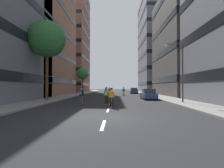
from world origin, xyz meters
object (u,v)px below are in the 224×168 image
parked_car_mid (134,91)px  skater_4 (109,90)px  street_tree_mid (83,74)px  skater_0 (112,96)px  skater_2 (124,91)px  street_tree_near (47,39)px  skater_3 (106,90)px  parked_car_near (148,94)px  skater_1 (106,95)px  skater_5 (81,94)px  streetlamp_right (179,66)px

parked_car_mid → skater_4: skater_4 is taller
street_tree_mid → skater_4: 10.42m
skater_0 → skater_2: 19.22m
street_tree_near → skater_3: bearing=67.4°
parked_car_near → parked_car_mid: bearing=90.0°
skater_0 → skater_4: size_ratio=1.00×
skater_1 → street_tree_near: bearing=151.3°
skater_0 → skater_3: (-1.78, 22.79, 0.03)m
parked_car_mid → skater_2: 10.51m
skater_2 → skater_5: same height
skater_2 → skater_3: size_ratio=1.00×
parked_car_near → skater_1: (-5.72, -7.39, 0.32)m
skater_3 → street_tree_near: bearing=-112.6°
skater_3 → skater_2: bearing=-44.1°
skater_4 → skater_5: (-2.20, -21.66, 0.00)m
parked_car_near → skater_3: (-6.92, 13.17, 0.32)m
parked_car_near → skater_5: size_ratio=2.47×
street_tree_mid → skater_5: street_tree_mid is taller
parked_car_mid → skater_4: bearing=-142.6°
street_tree_near → skater_1: 11.44m
street_tree_near → streetlamp_right: street_tree_near is taller
street_tree_near → skater_3: size_ratio=5.77×
streetlamp_right → skater_4: bearing=112.0°
parked_car_mid → skater_1: skater_1 is taller
skater_1 → skater_4: same height
skater_0 → parked_car_mid: bearing=80.0°
streetlamp_right → street_tree_mid: bearing=120.8°
skater_4 → skater_0: bearing=-87.5°
skater_5 → street_tree_mid: bearing=100.8°
street_tree_near → skater_3: 18.89m
skater_0 → skater_4: 24.42m
street_tree_near → skater_2: 17.80m
street_tree_near → skater_2: street_tree_near is taller
street_tree_mid → skater_0: street_tree_mid is taller
parked_car_mid → skater_3: 9.40m
skater_1 → skater_2: size_ratio=1.00×
skater_2 → streetlamp_right: bearing=-71.0°
street_tree_mid → skater_2: size_ratio=3.84×
streetlamp_right → skater_5: bearing=-175.3°
skater_1 → skater_5: same height
skater_0 → skater_3: bearing=94.5°
skater_0 → skater_1: (-0.58, 2.23, 0.03)m
parked_car_near → skater_1: skater_1 is taller
parked_car_mid → street_tree_mid: street_tree_mid is taller
street_tree_near → skater_2: (10.55, 12.53, -6.98)m
street_tree_near → street_tree_mid: size_ratio=1.50×
parked_car_mid → streetlamp_right: streetlamp_right is taller
skater_2 → skater_0: bearing=-96.0°
skater_3 → skater_5: same height
street_tree_near → street_tree_mid: street_tree_near is taller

